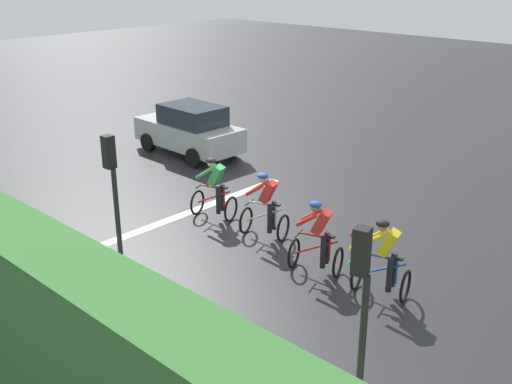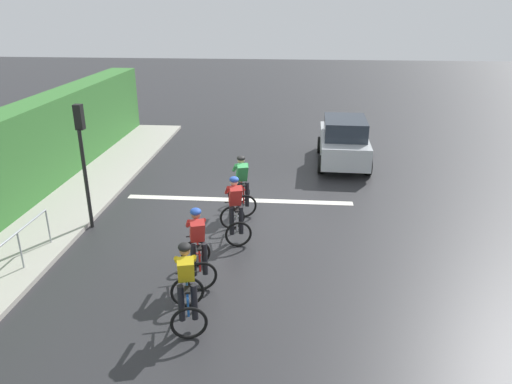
{
  "view_description": "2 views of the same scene",
  "coord_description": "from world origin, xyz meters",
  "px_view_note": "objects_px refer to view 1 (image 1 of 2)",
  "views": [
    {
      "loc": [
        9.96,
        10.94,
        6.47
      ],
      "look_at": [
        -0.68,
        1.0,
        0.86
      ],
      "focal_mm": 42.93,
      "sensor_mm": 36.0,
      "label": 1
    },
    {
      "loc": [
        -1.68,
        12.86,
        5.72
      ],
      "look_at": [
        -0.66,
        0.69,
        0.88
      ],
      "focal_mm": 33.74,
      "sensor_mm": 36.0,
      "label": 2
    }
  ],
  "objects_px": {
    "cyclist_fourth": "(215,190)",
    "pedestrian_railing_kerbside": "(200,329)",
    "traffic_light_near_crossing": "(113,192)",
    "cyclist_lead": "(384,261)",
    "traffic_light_far_junction": "(360,307)",
    "cyclist_mid": "(266,207)",
    "cyclist_second": "(318,239)",
    "car_silver": "(190,130)"
  },
  "relations": [
    {
      "from": "cyclist_fourth",
      "to": "pedestrian_railing_kerbside",
      "type": "xyz_separation_m",
      "value": [
        4.56,
        4.48,
        -0.0
      ]
    },
    {
      "from": "cyclist_fourth",
      "to": "traffic_light_near_crossing",
      "type": "distance_m",
      "value": 4.43
    },
    {
      "from": "pedestrian_railing_kerbside",
      "to": "cyclist_lead",
      "type": "bearing_deg",
      "value": 167.7
    },
    {
      "from": "cyclist_fourth",
      "to": "traffic_light_far_junction",
      "type": "bearing_deg",
      "value": 59.91
    },
    {
      "from": "traffic_light_far_junction",
      "to": "cyclist_mid",
      "type": "bearing_deg",
      "value": -127.67
    },
    {
      "from": "cyclist_second",
      "to": "pedestrian_railing_kerbside",
      "type": "xyz_separation_m",
      "value": [
        4.02,
        0.68,
        -0.0
      ]
    },
    {
      "from": "pedestrian_railing_kerbside",
      "to": "cyclist_fourth",
      "type": "bearing_deg",
      "value": -135.51
    },
    {
      "from": "cyclist_fourth",
      "to": "traffic_light_near_crossing",
      "type": "bearing_deg",
      "value": 19.22
    },
    {
      "from": "car_silver",
      "to": "cyclist_mid",
      "type": "bearing_deg",
      "value": 63.36
    },
    {
      "from": "cyclist_fourth",
      "to": "cyclist_second",
      "type": "bearing_deg",
      "value": 82.0
    },
    {
      "from": "cyclist_mid",
      "to": "pedestrian_railing_kerbside",
      "type": "bearing_deg",
      "value": 30.53
    },
    {
      "from": "cyclist_lead",
      "to": "cyclist_mid",
      "type": "relative_size",
      "value": 1.0
    },
    {
      "from": "cyclist_lead",
      "to": "cyclist_fourth",
      "type": "distance_m",
      "value": 5.39
    },
    {
      "from": "car_silver",
      "to": "cyclist_fourth",
      "type": "bearing_deg",
      "value": 55.24
    },
    {
      "from": "car_silver",
      "to": "pedestrian_railing_kerbside",
      "type": "xyz_separation_m",
      "value": [
        7.87,
        9.24,
        -0.08
      ]
    },
    {
      "from": "cyclist_lead",
      "to": "cyclist_fourth",
      "type": "xyz_separation_m",
      "value": [
        -0.42,
        -5.38,
        0.0
      ]
    },
    {
      "from": "car_silver",
      "to": "traffic_light_near_crossing",
      "type": "relative_size",
      "value": 1.24
    },
    {
      "from": "cyclist_mid",
      "to": "traffic_light_far_junction",
      "type": "height_order",
      "value": "traffic_light_far_junction"
    },
    {
      "from": "cyclist_second",
      "to": "cyclist_mid",
      "type": "distance_m",
      "value": 2.1
    },
    {
      "from": "traffic_light_near_crossing",
      "to": "car_silver",
      "type": "bearing_deg",
      "value": -139.77
    },
    {
      "from": "cyclist_lead",
      "to": "traffic_light_near_crossing",
      "type": "xyz_separation_m",
      "value": [
        3.53,
        -4.0,
        1.43
      ]
    },
    {
      "from": "cyclist_mid",
      "to": "traffic_light_near_crossing",
      "type": "bearing_deg",
      "value": -5.62
    },
    {
      "from": "cyclist_second",
      "to": "traffic_light_far_junction",
      "type": "xyz_separation_m",
      "value": [
        3.67,
        3.45,
        1.43
      ]
    },
    {
      "from": "cyclist_fourth",
      "to": "pedestrian_railing_kerbside",
      "type": "relative_size",
      "value": 0.44
    },
    {
      "from": "cyclist_fourth",
      "to": "cyclist_lead",
      "type": "bearing_deg",
      "value": 85.49
    },
    {
      "from": "cyclist_lead",
      "to": "car_silver",
      "type": "distance_m",
      "value": 10.81
    },
    {
      "from": "traffic_light_near_crossing",
      "to": "traffic_light_far_junction",
      "type": "bearing_deg",
      "value": 87.62
    },
    {
      "from": "cyclist_mid",
      "to": "pedestrian_railing_kerbside",
      "type": "height_order",
      "value": "cyclist_mid"
    },
    {
      "from": "cyclist_second",
      "to": "cyclist_fourth",
      "type": "relative_size",
      "value": 1.0
    },
    {
      "from": "car_silver",
      "to": "pedestrian_railing_kerbside",
      "type": "height_order",
      "value": "car_silver"
    },
    {
      "from": "car_silver",
      "to": "traffic_light_near_crossing",
      "type": "xyz_separation_m",
      "value": [
        7.27,
        6.15,
        1.35
      ]
    },
    {
      "from": "cyclist_second",
      "to": "traffic_light_far_junction",
      "type": "bearing_deg",
      "value": 43.26
    },
    {
      "from": "cyclist_second",
      "to": "traffic_light_near_crossing",
      "type": "relative_size",
      "value": 0.5
    },
    {
      "from": "cyclist_second",
      "to": "pedestrian_railing_kerbside",
      "type": "distance_m",
      "value": 4.08
    },
    {
      "from": "cyclist_second",
      "to": "cyclist_fourth",
      "type": "bearing_deg",
      "value": -98.0
    },
    {
      "from": "cyclist_mid",
      "to": "car_silver",
      "type": "bearing_deg",
      "value": -116.64
    },
    {
      "from": "cyclist_lead",
      "to": "pedestrian_railing_kerbside",
      "type": "relative_size",
      "value": 0.44
    },
    {
      "from": "cyclist_lead",
      "to": "traffic_light_far_junction",
      "type": "xyz_separation_m",
      "value": [
        3.78,
        1.87,
        1.43
      ]
    },
    {
      "from": "cyclist_mid",
      "to": "pedestrian_railing_kerbside",
      "type": "distance_m",
      "value": 5.32
    },
    {
      "from": "cyclist_fourth",
      "to": "pedestrian_railing_kerbside",
      "type": "height_order",
      "value": "cyclist_fourth"
    },
    {
      "from": "cyclist_second",
      "to": "cyclist_mid",
      "type": "height_order",
      "value": "same"
    },
    {
      "from": "traffic_light_near_crossing",
      "to": "pedestrian_railing_kerbside",
      "type": "height_order",
      "value": "traffic_light_near_crossing"
    }
  ]
}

